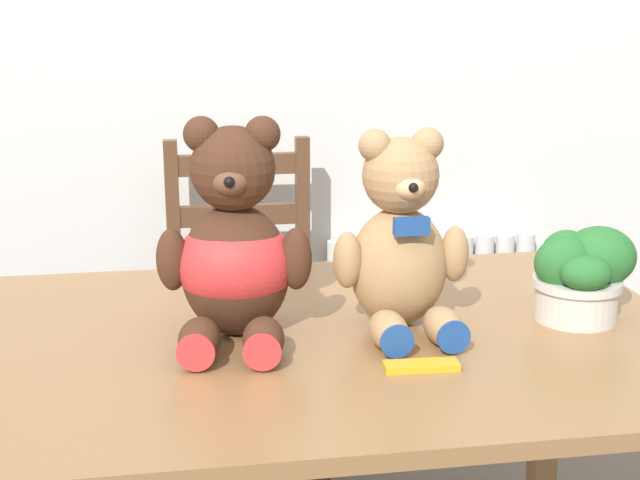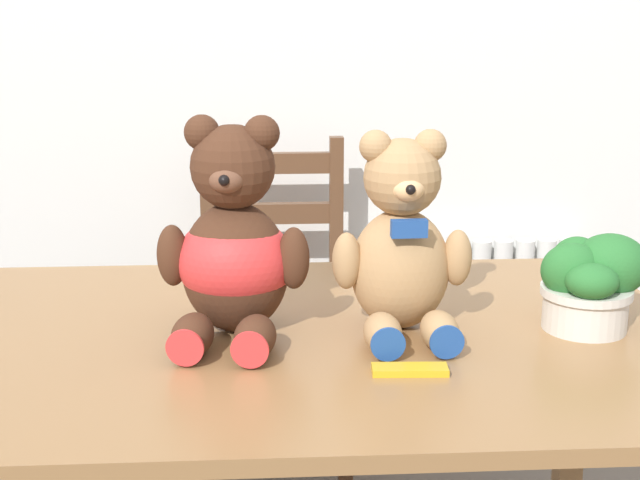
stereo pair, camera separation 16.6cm
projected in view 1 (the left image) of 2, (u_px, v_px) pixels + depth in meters
wall_back at (247, 19)px, 2.64m from camera, size 8.00×0.04×2.60m
radiator at (430, 338)px, 2.93m from camera, size 0.70×0.10×0.62m
dining_table at (305, 377)px, 1.70m from camera, size 1.48×0.95×0.74m
wooden_chair_behind at (244, 316)px, 2.56m from camera, size 0.42×0.40×0.97m
teddy_bear_left at (235, 251)px, 1.63m from camera, size 0.29×0.31×0.41m
teddy_bear_right at (401, 244)px, 1.68m from camera, size 0.27×0.27×0.38m
potted_plant at (581, 272)px, 1.74m from camera, size 0.21×0.18×0.18m
chocolate_bar at (421, 366)px, 1.52m from camera, size 0.13×0.05×0.01m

